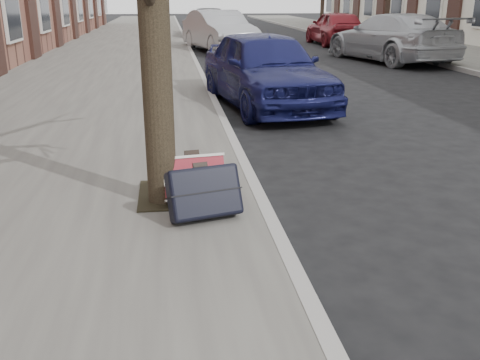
{
  "coord_description": "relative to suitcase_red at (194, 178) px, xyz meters",
  "views": [
    {
      "loc": [
        -2.09,
        -3.76,
        1.97
      ],
      "look_at": [
        -1.48,
        0.8,
        0.38
      ],
      "focal_mm": 40.0,
      "sensor_mm": 36.0,
      "label": 1
    }
  ],
  "objects": [
    {
      "name": "car_near_mid",
      "position": [
        1.72,
        15.36,
        0.39
      ],
      "size": [
        2.6,
        4.71,
        1.47
      ],
      "primitive_type": "imported",
      "rotation": [
        0.0,
        0.0,
        0.25
      ],
      "color": "#9FA1A5",
      "rests_on": "ground"
    },
    {
      "name": "near_sidewalk",
      "position": [
        -1.81,
        13.98,
        -0.28
      ],
      "size": [
        5.0,
        70.0,
        0.12
      ],
      "primitive_type": "cube",
      "color": "slate",
      "rests_on": "ground"
    },
    {
      "name": "far_sidewalk",
      "position": [
        9.69,
        13.98,
        -0.28
      ],
      "size": [
        4.0,
        70.0,
        0.12
      ],
      "primitive_type": "cube",
      "color": "slate",
      "rests_on": "ground"
    },
    {
      "name": "car_far_front",
      "position": [
        6.71,
        11.55,
        0.39
      ],
      "size": [
        3.09,
        5.38,
        1.47
      ],
      "primitive_type": "imported",
      "rotation": [
        0.0,
        0.0,
        3.36
      ],
      "color": "#A1A4A9",
      "rests_on": "ground"
    },
    {
      "name": "car_near_back",
      "position": [
        1.92,
        22.6,
        0.35
      ],
      "size": [
        2.58,
        5.11,
        1.39
      ],
      "primitive_type": "imported",
      "rotation": [
        0.0,
        0.0,
        -0.06
      ],
      "color": "#37383C",
      "rests_on": "ground"
    },
    {
      "name": "ground",
      "position": [
        1.89,
        -1.02,
        -0.34
      ],
      "size": [
        120.0,
        120.0,
        0.0
      ],
      "primitive_type": "plane",
      "color": "black",
      "rests_on": "ground"
    },
    {
      "name": "dirt_patch",
      "position": [
        -0.11,
        0.18,
        -0.21
      ],
      "size": [
        0.85,
        0.85,
        0.02
      ],
      "primitive_type": "cube",
      "color": "black",
      "rests_on": "near_sidewalk"
    },
    {
      "name": "suitcase_red",
      "position": [
        0.0,
        0.0,
        0.0
      ],
      "size": [
        0.61,
        0.39,
        0.44
      ],
      "primitive_type": "cube",
      "rotation": [
        -0.42,
        0.0,
        0.14
      ],
      "color": "maroon",
      "rests_on": "near_sidewalk"
    },
    {
      "name": "car_near_front",
      "position": [
        1.58,
        4.99,
        0.36
      ],
      "size": [
        2.25,
        4.31,
        1.4
      ],
      "primitive_type": "imported",
      "rotation": [
        0.0,
        0.0,
        0.15
      ],
      "color": "#14164A",
      "rests_on": "ground"
    },
    {
      "name": "car_far_back",
      "position": [
        6.77,
        17.52,
        0.36
      ],
      "size": [
        1.68,
        4.14,
        1.41
      ],
      "primitive_type": "imported",
      "rotation": [
        0.0,
        0.0,
        3.15
      ],
      "color": "maroon",
      "rests_on": "ground"
    },
    {
      "name": "suitcase_navy",
      "position": [
        0.06,
        -0.45,
        0.02
      ],
      "size": [
        0.7,
        0.51,
        0.49
      ],
      "primitive_type": "cube",
      "rotation": [
        -0.42,
        0.0,
        0.26
      ],
      "color": "black",
      "rests_on": "near_sidewalk"
    }
  ]
}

